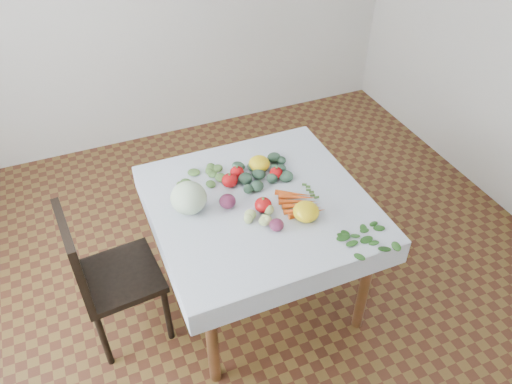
{
  "coord_description": "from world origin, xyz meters",
  "views": [
    {
      "loc": [
        -0.79,
        -1.83,
        2.49
      ],
      "look_at": [
        -0.02,
        0.01,
        0.82
      ],
      "focal_mm": 35.0,
      "sensor_mm": 36.0,
      "label": 1
    }
  ],
  "objects_px": {
    "chair": "(101,272)",
    "cabbage": "(189,198)",
    "heirloom_back": "(259,164)",
    "table": "(259,215)",
    "carrot_bunch": "(301,203)"
  },
  "relations": [
    {
      "from": "heirloom_back",
      "to": "chair",
      "type": "bearing_deg",
      "value": -168.1
    },
    {
      "from": "cabbage",
      "to": "carrot_bunch",
      "type": "height_order",
      "value": "cabbage"
    },
    {
      "from": "cabbage",
      "to": "heirloom_back",
      "type": "xyz_separation_m",
      "value": [
        0.47,
        0.18,
        -0.04
      ]
    },
    {
      "from": "chair",
      "to": "heirloom_back",
      "type": "height_order",
      "value": "chair"
    },
    {
      "from": "table",
      "to": "cabbage",
      "type": "height_order",
      "value": "cabbage"
    },
    {
      "from": "table",
      "to": "chair",
      "type": "xyz_separation_m",
      "value": [
        -0.87,
        0.05,
        -0.13
      ]
    },
    {
      "from": "cabbage",
      "to": "table",
      "type": "bearing_deg",
      "value": -11.76
    },
    {
      "from": "heirloom_back",
      "to": "carrot_bunch",
      "type": "distance_m",
      "value": 0.38
    },
    {
      "from": "chair",
      "to": "heirloom_back",
      "type": "bearing_deg",
      "value": 11.9
    },
    {
      "from": "table",
      "to": "carrot_bunch",
      "type": "distance_m",
      "value": 0.25
    },
    {
      "from": "cabbage",
      "to": "carrot_bunch",
      "type": "bearing_deg",
      "value": -18.92
    },
    {
      "from": "chair",
      "to": "cabbage",
      "type": "distance_m",
      "value": 0.6
    },
    {
      "from": "carrot_bunch",
      "to": "table",
      "type": "bearing_deg",
      "value": 149.09
    },
    {
      "from": "table",
      "to": "heirloom_back",
      "type": "height_order",
      "value": "heirloom_back"
    },
    {
      "from": "table",
      "to": "cabbage",
      "type": "distance_m",
      "value": 0.41
    }
  ]
}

